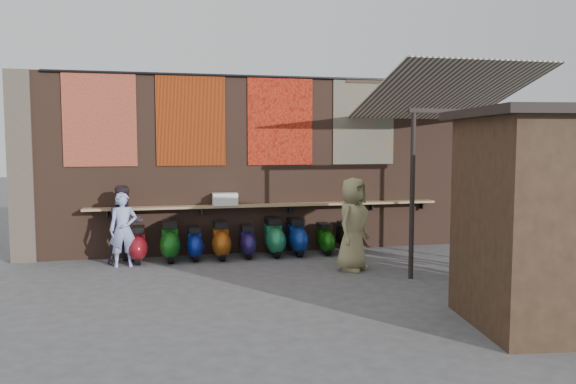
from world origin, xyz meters
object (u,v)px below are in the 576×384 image
object	(u,v)px
scooter_stool_0	(138,245)
scooter_stool_7	(325,239)
shopper_tan	(353,224)
scooter_stool_2	(195,243)
scooter_stool_3	(221,240)
shopper_grey	(483,231)
scooter_stool_1	(170,241)
scooter_stool_6	(296,237)
scooter_stool_4	(247,241)
scooter_stool_8	(346,237)
shelf_box	(225,199)
market_stall	(571,223)
shopper_navy	(497,226)
scooter_stool_5	(274,237)
diner_left	(123,230)
diner_right	(125,224)

from	to	relation	value
scooter_stool_0	scooter_stool_7	size ratio (longest dim) A/B	1.09
scooter_stool_7	shopper_tan	size ratio (longest dim) A/B	0.40
scooter_stool_2	scooter_stool_3	world-z (taller)	scooter_stool_3
scooter_stool_7	shopper_grey	world-z (taller)	shopper_grey
scooter_stool_1	scooter_stool_6	size ratio (longest dim) A/B	1.04
scooter_stool_1	scooter_stool_6	xyz separation A→B (m)	(2.77, 0.05, -0.02)
scooter_stool_4	scooter_stool_8	size ratio (longest dim) A/B	1.01
scooter_stool_7	scooter_stool_2	bearing A→B (deg)	179.99
shelf_box	scooter_stool_8	bearing A→B (deg)	-5.37
scooter_stool_8	scooter_stool_6	bearing A→B (deg)	-179.31
shelf_box	market_stall	distance (m)	7.10
scooter_stool_8	shopper_grey	distance (m)	3.36
shelf_box	market_stall	world-z (taller)	market_stall
scooter_stool_0	scooter_stool_4	size ratio (longest dim) A/B	1.08
scooter_stool_6	scooter_stool_8	size ratio (longest dim) A/B	1.17
shopper_navy	shopper_tan	world-z (taller)	shopper_tan
scooter_stool_5	scooter_stool_8	world-z (taller)	scooter_stool_5
scooter_stool_2	shopper_grey	bearing A→B (deg)	-28.84
scooter_stool_7	scooter_stool_1	bearing A→B (deg)	-179.66
scooter_stool_2	scooter_stool_5	bearing A→B (deg)	1.29
scooter_stool_6	market_stall	size ratio (longest dim) A/B	0.30
shelf_box	shopper_navy	xyz separation A→B (m)	(4.92, -2.80, -0.35)
diner_left	market_stall	world-z (taller)	market_stall
scooter_stool_0	market_stall	size ratio (longest dim) A/B	0.28
scooter_stool_4	scooter_stool_7	distance (m)	1.77
shelf_box	scooter_stool_6	xyz separation A→B (m)	(1.56, -0.27, -0.85)
scooter_stool_1	market_stall	distance (m)	7.68
diner_right	market_stall	world-z (taller)	market_stall
scooter_stool_0	shopper_tan	size ratio (longest dim) A/B	0.43
scooter_stool_0	scooter_stool_2	size ratio (longest dim) A/B	1.06
diner_left	shopper_tan	xyz separation A→B (m)	(4.41, -1.36, 0.16)
scooter_stool_1	diner_right	xyz separation A→B (m)	(-0.91, 0.02, 0.39)
scooter_stool_0	diner_right	xyz separation A→B (m)	(-0.26, 0.04, 0.44)
scooter_stool_3	scooter_stool_4	world-z (taller)	scooter_stool_3
scooter_stool_8	shopper_navy	world-z (taller)	shopper_navy
scooter_stool_8	scooter_stool_3	bearing A→B (deg)	-178.38
scooter_stool_5	diner_right	distance (m)	3.19
scooter_stool_2	shelf_box	bearing A→B (deg)	23.48
scooter_stool_8	shopper_navy	distance (m)	3.41
scooter_stool_8	market_stall	bearing A→B (deg)	-76.93
shopper_navy	scooter_stool_8	bearing A→B (deg)	-94.05
diner_right	market_stall	xyz separation A→B (m)	(6.14, -5.55, 0.60)
shopper_tan	shopper_grey	bearing A→B (deg)	-70.17
scooter_stool_5	diner_right	bearing A→B (deg)	-179.31
diner_left	diner_right	size ratio (longest dim) A/B	0.93
diner_left	shopper_navy	xyz separation A→B (m)	(7.06, -2.14, 0.16)
scooter_stool_0	scooter_stool_8	world-z (taller)	scooter_stool_0
scooter_stool_6	shopper_navy	size ratio (longest dim) A/B	0.47
scooter_stool_3	diner_left	world-z (taller)	diner_left
scooter_stool_6	shopper_grey	bearing A→B (deg)	-44.89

